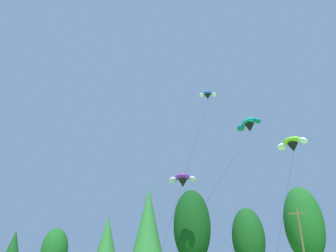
% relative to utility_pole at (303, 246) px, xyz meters
% --- Properties ---
extents(treeline_tree_b, '(3.41, 3.41, 8.24)m').
position_rel_utility_pole_xyz_m(treeline_tree_b, '(-43.05, 7.62, 0.13)').
color(treeline_tree_b, '#472D19').
rests_on(treeline_tree_b, ground_plane).
extents(treeline_tree_c, '(4.07, 4.07, 8.40)m').
position_rel_utility_pole_xyz_m(treeline_tree_c, '(-35.55, 6.86, 0.06)').
color(treeline_tree_c, '#472D19').
rests_on(treeline_tree_c, ground_plane).
extents(treeline_tree_d, '(3.89, 3.89, 10.40)m').
position_rel_utility_pole_xyz_m(treeline_tree_d, '(-27.76, 8.61, 1.49)').
color(treeline_tree_d, '#472D19').
rests_on(treeline_tree_d, ground_plane).
extents(treeline_tree_e, '(4.64, 4.64, 13.83)m').
position_rel_utility_pole_xyz_m(treeline_tree_e, '(-20.27, 4.33, 3.64)').
color(treeline_tree_e, '#472D19').
rests_on(treeline_tree_e, ground_plane).
extents(treeline_tree_f, '(5.41, 5.41, 13.38)m').
position_rel_utility_pole_xyz_m(treeline_tree_f, '(-13.82, 4.78, 3.08)').
color(treeline_tree_f, '#472D19').
rests_on(treeline_tree_f, ground_plane).
extents(treeline_tree_g, '(4.72, 4.72, 10.83)m').
position_rel_utility_pole_xyz_m(treeline_tree_g, '(-5.74, 6.55, 1.53)').
color(treeline_tree_g, '#472D19').
rests_on(treeline_tree_g, ground_plane).
extents(treeline_tree_h, '(5.55, 5.55, 13.89)m').
position_rel_utility_pole_xyz_m(treeline_tree_h, '(2.46, 7.04, 3.38)').
color(treeline_tree_h, '#472D19').
rests_on(treeline_tree_h, ground_plane).
extents(utility_pole, '(2.20, 0.26, 9.53)m').
position_rel_utility_pole_xyz_m(utility_pole, '(0.00, 0.00, 0.00)').
color(utility_pole, brown).
rests_on(utility_pole, ground_plane).
extents(parafoil_kite_high_blue_white, '(4.95, 14.99, 20.48)m').
position_rel_utility_pole_xyz_m(parafoil_kite_high_blue_white, '(-10.62, -10.41, 16.13)').
color(parafoil_kite_high_blue_white, blue).
extents(parafoil_kite_mid_purple, '(8.49, 21.61, 13.12)m').
position_rel_utility_pole_xyz_m(parafoil_kite_mid_purple, '(-14.50, -1.76, 8.30)').
color(parafoil_kite_mid_purple, purple).
extents(parafoil_kite_far_teal, '(8.96, 12.34, 15.04)m').
position_rel_utility_pole_xyz_m(parafoil_kite_far_teal, '(-6.77, -13.93, 10.47)').
color(parafoil_kite_far_teal, teal).
extents(parafoil_kite_low_lime_white, '(5.88, 8.21, 12.14)m').
position_rel_utility_pole_xyz_m(parafoil_kite_low_lime_white, '(-3.48, -15.69, 7.61)').
color(parafoil_kite_low_lime_white, '#93D633').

